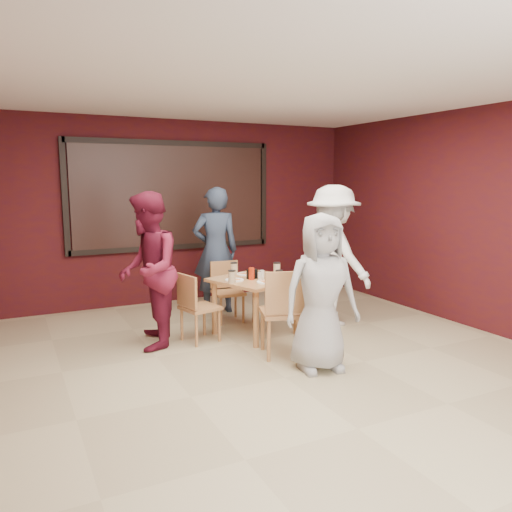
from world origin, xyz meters
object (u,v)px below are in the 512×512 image
diner_front (321,292)px  diner_back (216,250)px  chair_back (227,288)px  chair_left (195,304)px  chair_front (284,308)px  diner_right (333,256)px  chair_right (315,293)px  dining_table (255,285)px  diner_left (148,271)px

diner_front → diner_back: diner_back is taller
chair_back → chair_left: (-0.70, -0.69, 0.01)m
chair_front → diner_right: diner_right is taller
chair_back → diner_right: diner_right is taller
chair_right → diner_back: (-0.89, 1.24, 0.46)m
chair_left → diner_front: bearing=-58.3°
chair_right → diner_right: bearing=-7.4°
chair_right → chair_left: bearing=177.3°
chair_back → diner_right: (1.16, -0.79, 0.46)m
chair_left → chair_back: bearing=44.6°
dining_table → diner_left: (-1.29, 0.13, 0.26)m
diner_front → chair_left: bearing=132.3°
chair_back → diner_left: diner_left is taller
diner_left → diner_front: bearing=60.6°
dining_table → chair_left: dining_table is taller
dining_table → diner_right: bearing=-3.4°
chair_left → diner_left: bearing=170.1°
dining_table → diner_back: 1.23m
chair_right → diner_front: diner_front is taller
chair_front → diner_back: diner_back is taller
chair_back → diner_back: diner_back is taller
diner_back → diner_left: (-1.25, -1.07, -0.01)m
chair_back → chair_left: 0.98m
diner_back → diner_left: bearing=52.6°
diner_front → diner_right: 1.62m
dining_table → diner_back: size_ratio=0.63×
diner_front → diner_right: size_ratio=0.86×
dining_table → chair_right: 0.87m
chair_back → diner_front: size_ratio=0.51×
chair_left → diner_back: 1.44m
diner_back → diner_right: 1.69m
chair_left → diner_front: size_ratio=0.52×
chair_back → diner_front: 2.07m
chair_back → chair_right: (0.92, -0.76, -0.01)m
chair_right → diner_left: diner_left is taller
diner_back → diner_left: 1.65m
dining_table → diner_back: (-0.03, 1.20, 0.27)m
chair_back → diner_left: bearing=-153.9°
chair_front → chair_right: bearing=41.6°
chair_right → diner_right: size_ratio=0.43×
diner_right → chair_left: bearing=76.5°
chair_right → diner_back: diner_back is taller
chair_left → dining_table: bearing=-3.1°
chair_front → chair_left: size_ratio=1.18×
diner_right → dining_table: bearing=76.4°
diner_back → diner_right: (1.13, -1.27, 0.02)m
diner_front → chair_back: bearing=104.5°
chair_right → diner_back: size_ratio=0.43×
diner_left → chair_front: bearing=67.5°
dining_table → chair_left: (-0.77, 0.04, -0.16)m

